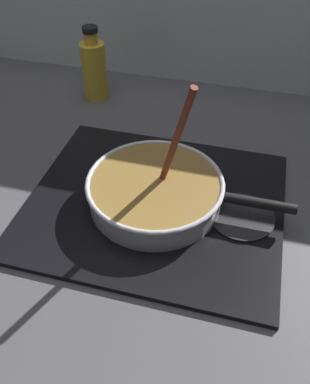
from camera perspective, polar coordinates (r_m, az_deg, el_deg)
name	(u,v)px	position (r m, az deg, el deg)	size (l,w,h in m)	color
ground	(79,266)	(0.84, -10.61, -10.27)	(2.40, 1.60, 0.04)	#4C4C51
hob_plate	(155,203)	(0.91, 0.00, -1.61)	(0.56, 0.48, 0.01)	black
burner_ring	(155,200)	(0.90, 0.00, -1.16)	(0.18, 0.18, 0.01)	#592D0C
spare_burner	(242,216)	(0.88, 12.12, -3.40)	(0.14, 0.14, 0.01)	#262628
cooking_pan	(156,190)	(0.88, 0.12, 0.25)	(0.44, 0.30, 0.30)	silver
oil_bottle	(94,69)	(1.27, -8.58, 16.84)	(0.07, 0.07, 0.22)	gold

